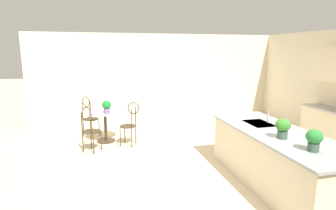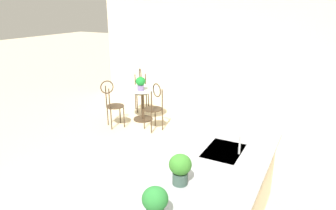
{
  "view_description": "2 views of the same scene",
  "coord_description": "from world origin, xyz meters",
  "px_view_note": "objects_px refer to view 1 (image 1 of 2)",
  "views": [
    {
      "loc": [
        3.89,
        -1.87,
        2.19
      ],
      "look_at": [
        -1.64,
        -0.48,
        1.05
      ],
      "focal_mm": 28.86,
      "sensor_mm": 36.0,
      "label": 1
    },
    {
      "loc": [
        2.84,
        1.75,
        2.53
      ],
      "look_at": [
        -1.26,
        -0.41,
        0.98
      ],
      "focal_mm": 32.21,
      "sensor_mm": 36.0,
      "label": 2
    }
  ],
  "objects_px": {
    "bistro_table": "(105,124)",
    "chair_by_island": "(89,115)",
    "potted_plant_counter_far": "(314,139)",
    "potted_plant_counter_near": "(283,127)",
    "chair_near_window": "(130,122)",
    "potted_plant_on_table": "(107,106)",
    "chair_toward_desk": "(90,127)"
  },
  "relations": [
    {
      "from": "bistro_table",
      "to": "chair_near_window",
      "type": "relative_size",
      "value": 0.77
    },
    {
      "from": "potted_plant_on_table",
      "to": "chair_near_window",
      "type": "bearing_deg",
      "value": 60.85
    },
    {
      "from": "potted_plant_counter_far",
      "to": "potted_plant_counter_near",
      "type": "relative_size",
      "value": 0.97
    },
    {
      "from": "bistro_table",
      "to": "potted_plant_counter_far",
      "type": "height_order",
      "value": "potted_plant_counter_far"
    },
    {
      "from": "bistro_table",
      "to": "chair_by_island",
      "type": "bearing_deg",
      "value": -144.85
    },
    {
      "from": "chair_toward_desk",
      "to": "chair_by_island",
      "type": "bearing_deg",
      "value": -177.53
    },
    {
      "from": "chair_near_window",
      "to": "chair_by_island",
      "type": "distance_m",
      "value": 1.36
    },
    {
      "from": "potted_plant_counter_near",
      "to": "chair_toward_desk",
      "type": "bearing_deg",
      "value": -132.46
    },
    {
      "from": "chair_by_island",
      "to": "chair_near_window",
      "type": "bearing_deg",
      "value": 44.24
    },
    {
      "from": "potted_plant_on_table",
      "to": "potted_plant_counter_near",
      "type": "height_order",
      "value": "potted_plant_counter_near"
    },
    {
      "from": "potted_plant_on_table",
      "to": "potted_plant_counter_near",
      "type": "bearing_deg",
      "value": 38.1
    },
    {
      "from": "chair_toward_desk",
      "to": "potted_plant_counter_near",
      "type": "bearing_deg",
      "value": 47.54
    },
    {
      "from": "bistro_table",
      "to": "potted_plant_on_table",
      "type": "distance_m",
      "value": 0.49
    },
    {
      "from": "chair_near_window",
      "to": "potted_plant_counter_far",
      "type": "height_order",
      "value": "potted_plant_counter_far"
    },
    {
      "from": "potted_plant_counter_far",
      "to": "chair_toward_desk",
      "type": "bearing_deg",
      "value": -137.47
    },
    {
      "from": "potted_plant_on_table",
      "to": "potted_plant_counter_near",
      "type": "distance_m",
      "value": 3.97
    },
    {
      "from": "bistro_table",
      "to": "chair_toward_desk",
      "type": "relative_size",
      "value": 0.77
    },
    {
      "from": "bistro_table",
      "to": "potted_plant_counter_far",
      "type": "xyz_separation_m",
      "value": [
        3.81,
        2.54,
        0.64
      ]
    },
    {
      "from": "chair_by_island",
      "to": "potted_plant_counter_far",
      "type": "relative_size",
      "value": 3.57
    },
    {
      "from": "chair_near_window",
      "to": "potted_plant_on_table",
      "type": "bearing_deg",
      "value": -119.15
    },
    {
      "from": "bistro_table",
      "to": "chair_by_island",
      "type": "distance_m",
      "value": 0.7
    },
    {
      "from": "bistro_table",
      "to": "chair_toward_desk",
      "type": "height_order",
      "value": "chair_toward_desk"
    },
    {
      "from": "chair_near_window",
      "to": "potted_plant_counter_far",
      "type": "xyz_separation_m",
      "value": [
        3.39,
        1.99,
        0.51
      ]
    },
    {
      "from": "chair_toward_desk",
      "to": "potted_plant_counter_far",
      "type": "distance_m",
      "value": 4.3
    },
    {
      "from": "chair_by_island",
      "to": "potted_plant_counter_near",
      "type": "height_order",
      "value": "potted_plant_counter_near"
    },
    {
      "from": "chair_near_window",
      "to": "potted_plant_counter_near",
      "type": "bearing_deg",
      "value": 34.33
    },
    {
      "from": "bistro_table",
      "to": "chair_near_window",
      "type": "bearing_deg",
      "value": 53.2
    },
    {
      "from": "bistro_table",
      "to": "potted_plant_on_table",
      "type": "bearing_deg",
      "value": 19.39
    },
    {
      "from": "bistro_table",
      "to": "potted_plant_on_table",
      "type": "relative_size",
      "value": 2.64
    },
    {
      "from": "chair_toward_desk",
      "to": "potted_plant_counter_far",
      "type": "height_order",
      "value": "potted_plant_counter_far"
    },
    {
      "from": "chair_near_window",
      "to": "potted_plant_counter_near",
      "type": "height_order",
      "value": "potted_plant_counter_near"
    },
    {
      "from": "potted_plant_counter_near",
      "to": "potted_plant_on_table",
      "type": "bearing_deg",
      "value": -141.9
    }
  ]
}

